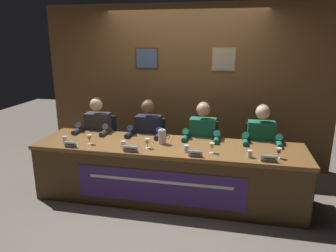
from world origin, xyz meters
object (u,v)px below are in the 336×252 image
panelist_far_right (261,143)px  conference_table (166,164)px  panelist_far_left (96,132)px  water_cup_center_left (123,145)px  chair_far_left (103,146)px  juice_glass_far_left (89,138)px  nameplate_far_left (71,144)px  chair_center_left (151,149)px  chair_far_right (258,157)px  water_cup_far_left (65,140)px  juice_glass_center_left (147,142)px  nameplate_center_left (131,148)px  nameplate_far_right (269,158)px  panelist_center_right (202,139)px  nameplate_center_right (195,153)px  water_cup_far_right (250,154)px  water_pitcher_central (162,137)px  juice_glass_far_right (279,151)px  chair_center_right (203,153)px  water_cup_center_right (186,149)px  panelist_center_left (147,136)px  juice_glass_center_right (212,146)px

panelist_far_right → conference_table: bearing=-156.0°
panelist_far_left → water_cup_center_left: panelist_far_left is taller
chair_far_left → panelist_far_right: (2.38, -0.20, 0.28)m
juice_glass_far_left → panelist_far_right: (2.19, 0.60, -0.12)m
chair_far_left → nameplate_far_left: chair_far_left is taller
chair_center_left → chair_far_right: bearing=0.0°
water_cup_center_left → water_cup_far_left: bearing=178.3°
juice_glass_center_left → nameplate_center_left: bearing=-135.0°
nameplate_far_right → panelist_center_right: bearing=138.1°
nameplate_far_left → nameplate_center_right: bearing=-0.1°
chair_far_left → panelist_far_right: size_ratio=0.73×
water_cup_far_right → water_pitcher_central: size_ratio=0.40×
nameplate_far_left → juice_glass_center_left: juice_glass_center_left is taller
nameplate_far_left → juice_glass_far_right: bearing=3.2°
panelist_center_right → chair_far_right: bearing=14.1°
nameplate_far_left → chair_center_left: bearing=50.5°
chair_center_right → water_cup_center_right: 0.91m
juice_glass_far_left → nameplate_far_right: size_ratio=0.68×
panelist_center_left → nameplate_center_left: panelist_center_left is taller
nameplate_center_right → nameplate_far_right: bearing=1.3°
chair_far_left → panelist_center_left: 0.86m
panelist_center_right → chair_far_right: (0.79, 0.20, -0.28)m
water_cup_center_left → nameplate_far_left: bearing=-169.6°
nameplate_far_left → water_pitcher_central: bearing=18.3°
juice_glass_far_right → chair_center_right: bearing=139.0°
panelist_center_left → water_cup_far_right: 1.56m
panelist_center_left → chair_center_right: panelist_center_left is taller
nameplate_center_right → nameplate_far_right: 0.82m
water_cup_far_left → nameplate_far_right: (2.57, -0.13, 0.00)m
panelist_far_right → nameplate_far_right: panelist_far_right is taller
panelist_center_left → panelist_far_right: same height
juice_glass_far_left → water_cup_center_right: 1.28m
water_cup_center_left → water_cup_center_right: same height
water_cup_far_left → water_pitcher_central: size_ratio=0.40×
panelist_center_right → water_cup_far_right: panelist_center_right is taller
water_cup_far_left → water_pitcher_central: 1.29m
conference_table → nameplate_far_right: nameplate_far_right is taller
chair_far_left → juice_glass_center_left: chair_far_left is taller
panelist_far_left → chair_center_right: bearing=7.2°
water_cup_center_right → panelist_far_left: bearing=156.6°
panelist_center_left → nameplate_center_left: (0.01, -0.76, 0.07)m
nameplate_center_right → juice_glass_far_left: bearing=173.4°
chair_far_left → nameplate_far_right: size_ratio=4.93×
chair_far_left → juice_glass_center_right: 1.98m
chair_far_left → panelist_far_left: size_ratio=0.73×
water_cup_center_left → panelist_far_right: (1.71, 0.64, -0.07)m
chair_center_left → chair_far_right: 1.58m
water_cup_far_left → panelist_center_left: size_ratio=0.07×
water_cup_far_left → juice_glass_center_left: juice_glass_center_left is taller
conference_table → chair_center_right: (0.40, 0.73, -0.08)m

